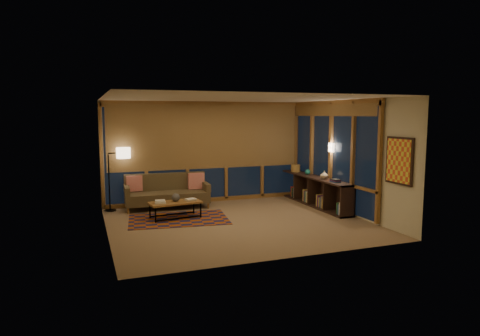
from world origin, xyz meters
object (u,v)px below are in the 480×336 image
object	(u,v)px
floor_lamp	(109,179)
coffee_table	(175,210)
sofa	(167,192)
bookshelf	(314,191)

from	to	relation	value
floor_lamp	coffee_table	bearing A→B (deg)	-40.52
sofa	coffee_table	distance (m)	1.15
bookshelf	sofa	bearing A→B (deg)	165.10
coffee_table	bookshelf	world-z (taller)	bookshelf
sofa	coffee_table	xyz separation A→B (m)	(-0.03, -1.12, -0.23)
coffee_table	bookshelf	xyz separation A→B (m)	(3.70, 0.15, 0.19)
sofa	bookshelf	xyz separation A→B (m)	(3.67, -0.98, -0.04)
sofa	coffee_table	size ratio (longest dim) A/B	1.78
floor_lamp	sofa	bearing A→B (deg)	-4.44
sofa	bookshelf	size ratio (longest dim) A/B	0.68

